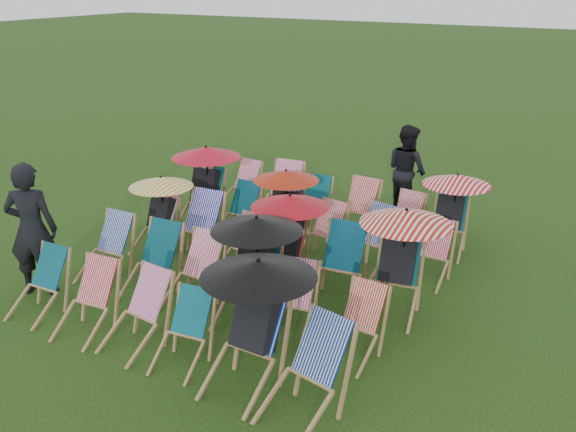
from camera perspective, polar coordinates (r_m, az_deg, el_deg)
The scene contains 33 objects.
ground at distance 9.31m, azimuth -2.30°, elevation -5.78°, with size 100.00×100.00×0.00m, color black.
deckchair_0 at distance 8.88m, azimuth -21.36°, elevation -5.67°, with size 0.58×0.79×0.84m.
deckchair_1 at distance 8.23m, azimuth -17.56°, elevation -7.16°, with size 0.65×0.85×0.87m.
deckchair_2 at distance 7.77m, azimuth -13.44°, elevation -8.36°, with size 0.68×0.88×0.90m.
deckchair_3 at distance 7.36m, azimuth -9.39°, elevation -10.16°, with size 0.62×0.80×0.81m.
deckchair_4 at distance 6.76m, azimuth -3.43°, elevation -9.43°, with size 1.22×1.27×1.44m.
deckchair_5 at distance 6.45m, azimuth 1.48°, elevation -13.86°, with size 0.82×1.02×0.99m.
deckchair_6 at distance 9.60m, azimuth -15.98°, elevation -2.79°, with size 0.63×0.86×0.90m.
deckchair_7 at distance 8.94m, azimuth -12.13°, elevation -4.05°, with size 0.69×0.92×0.96m.
deckchair_8 at distance 8.55m, azimuth -8.49°, elevation -5.04°, with size 0.64×0.88×0.94m.
deckchair_9 at distance 8.03m, azimuth -3.38°, elevation -4.59°, with size 1.15×1.22×1.37m.
deckchair_10 at distance 7.79m, azimuth 0.10°, elevation -7.77°, with size 0.71×0.89×0.87m.
deckchair_11 at distance 7.43m, azimuth 5.99°, elevation -9.63°, with size 0.60×0.79×0.82m.
deckchair_12 at distance 10.31m, azimuth -11.54°, elevation 0.32°, with size 1.01×1.04×1.19m.
deckchair_13 at distance 9.89m, azimuth -8.33°, elevation -1.13°, with size 0.73×0.97×1.01m.
deckchair_14 at distance 9.37m, azimuth -4.25°, elevation -2.80°, with size 0.64×0.83×0.84m.
deckchair_15 at distance 8.96m, azimuth -0.30°, elevation -2.03°, with size 1.10×1.19×1.30m.
deckchair_16 at distance 8.60m, azimuth 4.47°, elevation -4.49°, with size 0.76×0.98×1.00m.
deckchair_17 at distance 8.30m, azimuth 9.75°, elevation -3.93°, with size 1.17×1.27×1.39m.
deckchair_18 at distance 11.14m, azimuth -7.63°, elevation 2.71°, with size 1.18×1.27×1.40m.
deckchair_19 at distance 10.72m, azimuth -4.52°, elevation 0.39°, with size 0.58×0.81×0.87m.
deckchair_20 at distance 10.26m, azimuth -0.61°, elevation 0.82°, with size 1.05×1.11×1.25m.
deckchair_21 at distance 9.85m, azimuth 2.92°, elevation -1.51°, with size 0.69×0.87×0.86m.
deckchair_22 at distance 9.54m, azimuth 7.29°, elevation -2.19°, with size 0.76×0.95×0.93m.
deckchair_23 at distance 9.38m, azimuth 12.53°, elevation -3.27°, with size 0.56×0.78×0.83m.
deckchair_24 at distance 12.01m, azimuth -4.31°, elevation 2.65°, with size 0.65×0.85×0.87m.
deckchair_25 at distance 11.51m, azimuth -0.66°, elevation 2.17°, with size 0.73×0.96×0.98m.
deckchair_26 at distance 11.18m, azimuth 2.18°, elevation 1.18°, with size 0.62×0.81×0.83m.
deckchair_27 at distance 10.79m, azimuth 6.00°, elevation 0.60°, with size 0.67×0.89×0.92m.
deckchair_28 at distance 10.56m, azimuth 10.12°, elevation -0.37°, with size 0.63×0.81×0.82m.
deckchair_29 at distance 10.35m, azimuth 14.23°, elevation 0.35°, with size 1.05×1.13×1.25m.
person_left at distance 9.27m, azimuth -21.82°, elevation -1.11°, with size 0.68×0.45×1.87m, color black.
person_rear at distance 11.79m, azimuth 10.51°, elevation 4.03°, with size 0.81×0.63×1.67m, color black.
Camera 1 is at (4.53, -6.99, 4.16)m, focal length 40.00 mm.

